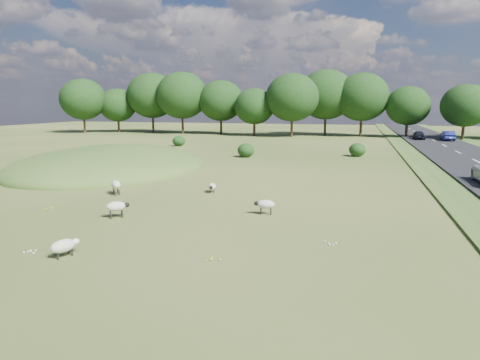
# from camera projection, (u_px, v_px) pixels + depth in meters

# --- Properties ---
(ground) EXTENTS (160.00, 160.00, 0.00)m
(ground) POSITION_uv_depth(u_px,v_px,m) (263.00, 162.00, 42.24)
(ground) COLOR #2F4917
(ground) RESTS_ON ground
(mound) EXTENTS (16.00, 20.00, 4.00)m
(mound) POSITION_uv_depth(u_px,v_px,m) (111.00, 168.00, 37.75)
(mound) COLOR #33561E
(mound) RESTS_ON ground
(road) EXTENTS (8.00, 150.00, 0.25)m
(road) POSITION_uv_depth(u_px,v_px,m) (462.00, 155.00, 46.54)
(road) COLOR black
(road) RESTS_ON ground
(treeline) EXTENTS (96.28, 14.66, 11.70)m
(treeline) POSITION_uv_depth(u_px,v_px,m) (300.00, 98.00, 75.02)
(treeline) COLOR black
(treeline) RESTS_ON ground
(shrubs) EXTENTS (25.00, 11.06, 1.47)m
(shrubs) POSITION_uv_depth(u_px,v_px,m) (258.00, 147.00, 49.48)
(shrubs) COLOR black
(shrubs) RESTS_ON ground
(sheep_0) EXTENTS (1.10, 0.58, 0.78)m
(sheep_0) POSITION_uv_depth(u_px,v_px,m) (265.00, 204.00, 21.95)
(sheep_0) COLOR beige
(sheep_0) RESTS_ON ground
(sheep_1) EXTENTS (1.11, 1.21, 0.91)m
(sheep_1) POSITION_uv_depth(u_px,v_px,m) (116.00, 185.00, 26.79)
(sheep_1) COLOR beige
(sheep_1) RESTS_ON ground
(sheep_2) EXTENTS (1.14, 0.99, 0.84)m
(sheep_2) POSITION_uv_depth(u_px,v_px,m) (117.00, 206.00, 21.31)
(sheep_2) COLOR beige
(sheep_2) RESTS_ON ground
(sheep_3) EXTENTS (0.62, 1.08, 0.60)m
(sheep_3) POSITION_uv_depth(u_px,v_px,m) (212.00, 187.00, 27.48)
(sheep_3) COLOR beige
(sheep_3) RESTS_ON ground
(sheep_4) EXTENTS (0.83, 1.21, 0.67)m
(sheep_4) POSITION_uv_depth(u_px,v_px,m) (64.00, 246.00, 15.89)
(sheep_4) COLOR beige
(sheep_4) RESTS_ON ground
(car_1) EXTENTS (1.51, 4.33, 1.43)m
(car_1) POSITION_uv_depth(u_px,v_px,m) (448.00, 136.00, 63.52)
(car_1) COLOR navy
(car_1) RESTS_ON road
(car_4) EXTENTS (1.53, 3.81, 1.30)m
(car_4) POSITION_uv_depth(u_px,v_px,m) (419.00, 135.00, 65.65)
(car_4) COLOR black
(car_4) RESTS_ON road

